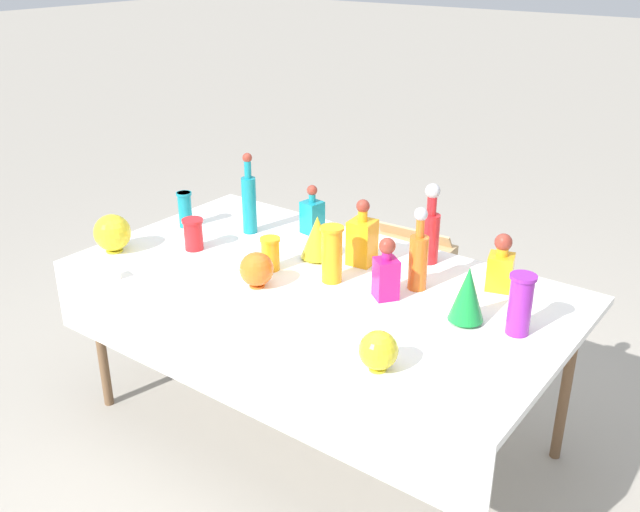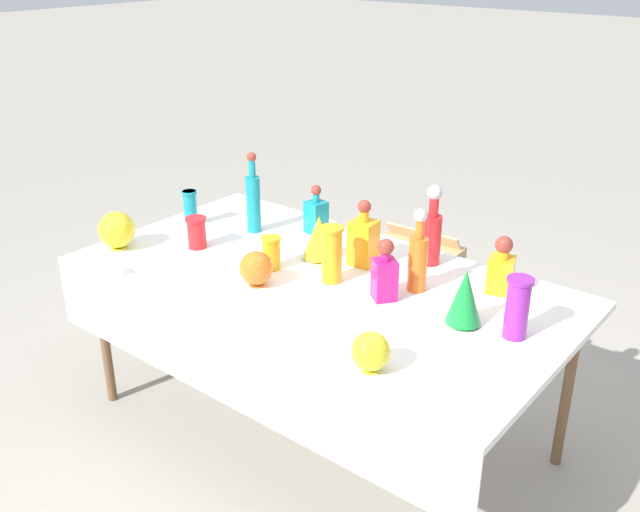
% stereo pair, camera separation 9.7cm
% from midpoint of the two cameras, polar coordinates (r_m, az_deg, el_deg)
% --- Properties ---
extents(ground_plane, '(40.00, 40.00, 0.00)m').
position_cam_midpoint_polar(ground_plane, '(3.34, -0.85, -13.62)').
color(ground_plane, '#A0998C').
extents(display_table, '(2.05, 1.11, 0.76)m').
position_cam_midpoint_polar(display_table, '(2.93, -1.37, -2.95)').
color(display_table, white).
rests_on(display_table, ground).
extents(tall_bottle_0, '(0.08, 0.08, 0.35)m').
position_cam_midpoint_polar(tall_bottle_0, '(3.05, 7.92, 2.13)').
color(tall_bottle_0, red).
rests_on(tall_bottle_0, display_table).
extents(tall_bottle_1, '(0.07, 0.07, 0.34)m').
position_cam_midpoint_polar(tall_bottle_1, '(2.81, 6.91, -0.00)').
color(tall_bottle_1, orange).
rests_on(tall_bottle_1, display_table).
extents(tall_bottle_2, '(0.07, 0.07, 0.39)m').
position_cam_midpoint_polar(tall_bottle_2, '(3.36, -6.52, 4.45)').
color(tall_bottle_2, teal).
rests_on(tall_bottle_2, display_table).
extents(square_decanter_0, '(0.10, 0.10, 0.24)m').
position_cam_midpoint_polar(square_decanter_0, '(3.36, -1.45, 3.36)').
color(square_decanter_0, teal).
rests_on(square_decanter_0, display_table).
extents(square_decanter_1, '(0.11, 0.11, 0.29)m').
position_cam_midpoint_polar(square_decanter_1, '(3.02, 2.48, 1.39)').
color(square_decanter_1, orange).
rests_on(square_decanter_1, display_table).
extents(square_decanter_2, '(0.12, 0.12, 0.24)m').
position_cam_midpoint_polar(square_decanter_2, '(2.88, 13.34, -0.76)').
color(square_decanter_2, orange).
rests_on(square_decanter_2, display_table).
extents(square_decanter_3, '(0.12, 0.12, 0.25)m').
position_cam_midpoint_polar(square_decanter_3, '(2.74, 4.31, -1.31)').
color(square_decanter_3, '#C61972').
rests_on(square_decanter_3, display_table).
extents(slender_vase_0, '(0.10, 0.10, 0.23)m').
position_cam_midpoint_polar(slender_vase_0, '(2.57, 14.70, -3.65)').
color(slender_vase_0, purple).
rests_on(slender_vase_0, display_table).
extents(slender_vase_1, '(0.10, 0.10, 0.14)m').
position_cam_midpoint_polar(slender_vase_1, '(3.24, -10.95, 1.82)').
color(slender_vase_1, red).
rests_on(slender_vase_1, display_table).
extents(slender_vase_2, '(0.07, 0.07, 0.17)m').
position_cam_midpoint_polar(slender_vase_2, '(3.50, -11.53, 3.76)').
color(slender_vase_2, teal).
rests_on(slender_vase_2, display_table).
extents(slender_vase_3, '(0.09, 0.09, 0.14)m').
position_cam_midpoint_polar(slender_vase_3, '(2.99, -4.92, 0.28)').
color(slender_vase_3, orange).
rests_on(slender_vase_3, display_table).
extents(slender_vase_4, '(0.10, 0.10, 0.24)m').
position_cam_midpoint_polar(slender_vase_4, '(2.86, -0.01, 0.26)').
color(slender_vase_4, orange).
rests_on(slender_vase_4, display_table).
extents(fluted_vase_0, '(0.13, 0.13, 0.22)m').
position_cam_midpoint_polar(fluted_vase_0, '(2.60, 10.69, -3.02)').
color(fluted_vase_0, '#198C38').
rests_on(fluted_vase_0, display_table).
extents(fluted_vase_1, '(0.15, 0.15, 0.20)m').
position_cam_midpoint_polar(fluted_vase_1, '(3.07, -1.11, 1.53)').
color(fluted_vase_1, yellow).
rests_on(fluted_vase_1, display_table).
extents(round_bowl_0, '(0.16, 0.16, 0.17)m').
position_cam_midpoint_polar(round_bowl_0, '(3.30, -17.09, 1.78)').
color(round_bowl_0, yellow).
rests_on(round_bowl_0, display_table).
extents(round_bowl_1, '(0.13, 0.13, 0.14)m').
position_cam_midpoint_polar(round_bowl_1, '(2.31, 3.49, -7.56)').
color(round_bowl_1, yellow).
rests_on(round_bowl_1, display_table).
extents(round_bowl_2, '(0.14, 0.14, 0.15)m').
position_cam_midpoint_polar(round_bowl_2, '(2.85, -6.07, -1.07)').
color(round_bowl_2, orange).
rests_on(round_bowl_2, display_table).
extents(price_tag_left, '(0.07, 0.03, 0.05)m').
position_cam_midpoint_polar(price_tag_left, '(3.06, -16.79, -1.25)').
color(price_tag_left, white).
rests_on(price_tag_left, display_table).
extents(cardboard_box_behind_left, '(0.55, 0.40, 0.46)m').
position_cam_midpoint_polar(cardboard_box_behind_left, '(4.31, 6.03, -1.50)').
color(cardboard_box_behind_left, tan).
rests_on(cardboard_box_behind_left, ground).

